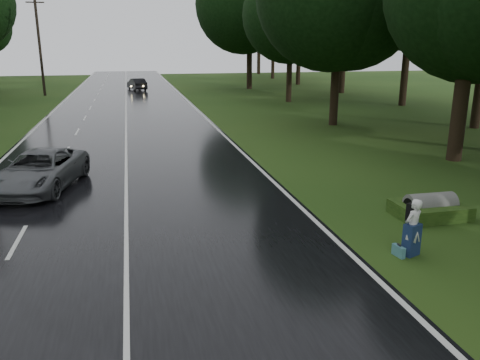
% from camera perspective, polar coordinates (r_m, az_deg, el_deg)
% --- Properties ---
extents(ground, '(160.00, 160.00, 0.00)m').
position_cam_1_polar(ground, '(12.95, -13.20, -9.44)').
color(ground, '#294514').
rests_on(ground, ground).
extents(road, '(12.00, 140.00, 0.04)m').
position_cam_1_polar(road, '(32.21, -13.24, 5.70)').
color(road, black).
rests_on(road, ground).
extents(lane_center, '(0.12, 140.00, 0.01)m').
position_cam_1_polar(lane_center, '(32.21, -13.24, 5.74)').
color(lane_center, silver).
rests_on(lane_center, road).
extents(grey_car, '(3.56, 5.62, 1.45)m').
position_cam_1_polar(grey_car, '(20.01, -22.43, 1.08)').
color(grey_car, '#55585B').
rests_on(grey_car, road).
extents(far_car, '(2.40, 4.39, 1.37)m').
position_cam_1_polar(far_car, '(60.21, -12.03, 10.96)').
color(far_car, black).
rests_on(far_car, road).
extents(hitchhiker, '(0.67, 0.65, 1.56)m').
position_cam_1_polar(hitchhiker, '(13.57, 19.61, -5.46)').
color(hitchhiker, silver).
rests_on(hitchhiker, ground).
extents(suitcase, '(0.19, 0.43, 0.30)m').
position_cam_1_polar(suitcase, '(13.58, 18.13, -7.94)').
color(suitcase, teal).
rests_on(suitcase, ground).
extents(culvert, '(1.58, 0.79, 0.79)m').
position_cam_1_polar(culvert, '(16.96, 21.32, -4.01)').
color(culvert, slate).
rests_on(culvert, ground).
extents(utility_pole_far, '(1.80, 0.28, 10.51)m').
position_cam_1_polar(utility_pole_far, '(56.94, -21.93, 9.19)').
color(utility_pole_far, black).
rests_on(utility_pole_far, ground).
extents(tree_right_c, '(8.89, 8.89, 13.89)m').
position_cam_1_polar(tree_right_c, '(25.56, 23.78, 2.16)').
color(tree_right_c, black).
rests_on(tree_right_c, ground).
extents(tree_right_d, '(9.19, 9.19, 14.36)m').
position_cam_1_polar(tree_right_d, '(34.28, 10.85, 6.39)').
color(tree_right_d, black).
rests_on(tree_right_d, ground).
extents(tree_right_e, '(8.82, 8.82, 13.78)m').
position_cam_1_polar(tree_right_e, '(47.46, 5.71, 9.14)').
color(tree_right_e, black).
rests_on(tree_right_e, ground).
extents(tree_right_f, '(10.58, 10.58, 16.54)m').
position_cam_1_polar(tree_right_f, '(61.06, 1.09, 10.68)').
color(tree_right_f, black).
rests_on(tree_right_f, ground).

